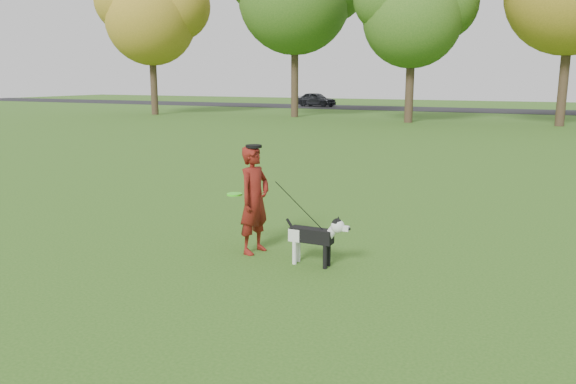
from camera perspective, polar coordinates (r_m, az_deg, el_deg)
The scene contains 6 objects.
ground at distance 8.61m, azimuth -1.51°, elevation -5.95°, with size 120.00×120.00×0.00m, color #285116.
road at distance 47.54m, azimuth 20.95°, elevation 7.70°, with size 120.00×7.00×0.02m, color black.
man at distance 8.33m, azimuth -3.43°, elevation -0.79°, with size 0.59×0.39×1.62m, color #590E0C.
dog at distance 7.81m, azimuth 2.91°, elevation -4.36°, with size 0.97×0.19×0.74m.
car_left at distance 51.23m, azimuth 2.87°, elevation 9.38°, with size 1.49×3.71×1.26m, color black.
man_held_items at distance 7.90m, azimuth 0.95°, elevation -1.28°, with size 1.64×0.30×1.14m.
Camera 1 is at (3.70, -7.32, 2.59)m, focal length 35.00 mm.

